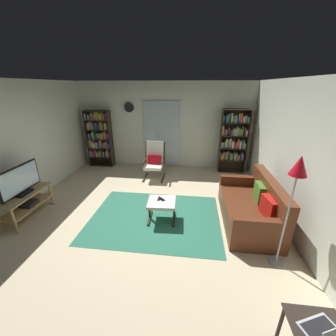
{
  "coord_description": "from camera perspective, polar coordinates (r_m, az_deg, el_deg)",
  "views": [
    {
      "loc": [
        0.91,
        -3.54,
        2.46
      ],
      "look_at": [
        0.4,
        0.69,
        0.78
      ],
      "focal_mm": 22.29,
      "sensor_mm": 36.0,
      "label": 1
    }
  ],
  "objects": [
    {
      "name": "ground_plane",
      "position": [
        4.4,
        -6.38,
        -12.56
      ],
      "size": [
        7.02,
        7.02,
        0.0
      ],
      "primitive_type": "plane",
      "color": "beige"
    },
    {
      "name": "wall_back",
      "position": [
        6.6,
        -1.14,
        11.45
      ],
      "size": [
        5.6,
        0.06,
        2.6
      ],
      "primitive_type": "cube",
      "color": "silver",
      "rests_on": "ground"
    },
    {
      "name": "wall_left",
      "position": [
        5.18,
        -37.64,
        4.1
      ],
      "size": [
        0.06,
        6.0,
        2.6
      ],
      "primitive_type": "cube",
      "color": "silver",
      "rests_on": "ground"
    },
    {
      "name": "wall_right",
      "position": [
        4.13,
        32.25,
        1.83
      ],
      "size": [
        0.06,
        6.0,
        2.6
      ],
      "primitive_type": "cube",
      "color": "silver",
      "rests_on": "ground"
    },
    {
      "name": "glass_door_panel",
      "position": [
        6.6,
        -1.74,
        9.22
      ],
      "size": [
        1.1,
        0.01,
        2.0
      ],
      "primitive_type": "cube",
      "color": "silver"
    },
    {
      "name": "area_rug",
      "position": [
        4.3,
        -3.56,
        -13.36
      ],
      "size": [
        2.54,
        1.93,
        0.01
      ],
      "primitive_type": "cube",
      "color": "#2C6E56",
      "rests_on": "ground"
    },
    {
      "name": "tv_stand",
      "position": [
        5.0,
        -34.27,
        -7.63
      ],
      "size": [
        0.43,
        1.1,
        0.52
      ],
      "color": "tan",
      "rests_on": "ground"
    },
    {
      "name": "television",
      "position": [
        4.82,
        -35.41,
        -2.97
      ],
      "size": [
        0.2,
        0.94,
        0.56
      ],
      "color": "black",
      "rests_on": "tv_stand"
    },
    {
      "name": "bookshelf_near_tv",
      "position": [
        7.04,
        -18.27,
        8.13
      ],
      "size": [
        0.77,
        0.3,
        1.77
      ],
      "color": "#2C2318",
      "rests_on": "ground"
    },
    {
      "name": "bookshelf_near_sofa",
      "position": [
        6.45,
        17.47,
        7.5
      ],
      "size": [
        0.77,
        0.3,
        1.87
      ],
      "color": "#2D2417",
      "rests_on": "ground"
    },
    {
      "name": "leather_sofa",
      "position": [
        4.32,
        21.89,
        -10.0
      ],
      "size": [
        0.88,
        1.75,
        0.88
      ],
      "color": "#5A2B18",
      "rests_on": "ground"
    },
    {
      "name": "lounge_armchair",
      "position": [
        5.87,
        -3.73,
        2.39
      ],
      "size": [
        0.56,
        0.65,
        1.02
      ],
      "color": "#2C2318",
      "rests_on": "ground"
    },
    {
      "name": "ottoman",
      "position": [
        4.06,
        -1.75,
        -9.91
      ],
      "size": [
        0.54,
        0.5,
        0.41
      ],
      "color": "white",
      "rests_on": "ground"
    },
    {
      "name": "tv_remote",
      "position": [
        4.09,
        -2.51,
        -8.34
      ],
      "size": [
        0.04,
        0.15,
        0.02
      ],
      "primitive_type": "cube",
      "rotation": [
        0.0,
        0.0,
        -0.03
      ],
      "color": "black",
      "rests_on": "ottoman"
    },
    {
      "name": "cell_phone",
      "position": [
        4.07,
        -1.71,
        -8.57
      ],
      "size": [
        0.15,
        0.15,
        0.01
      ],
      "primitive_type": "cube",
      "rotation": [
        0.0,
        0.0,
        0.78
      ],
      "color": "black",
      "rests_on": "ottoman"
    },
    {
      "name": "floor_lamp_by_sofa",
      "position": [
        3.08,
        31.78,
        -2.1
      ],
      "size": [
        0.22,
        0.22,
        1.68
      ],
      "color": "#A5A5AD",
      "rests_on": "ground"
    },
    {
      "name": "laptop",
      "position": [
        2.59,
        37.82,
        -32.27
      ],
      "size": [
        0.4,
        0.38,
        0.2
      ],
      "color": "#B7BABF",
      "rests_on": "side_table"
    },
    {
      "name": "wall_clock",
      "position": [
        6.68,
        -10.59,
        15.99
      ],
      "size": [
        0.29,
        0.03,
        0.29
      ],
      "color": "silver"
    }
  ]
}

